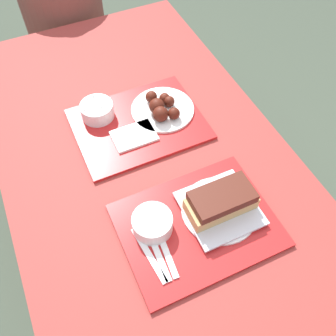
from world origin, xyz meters
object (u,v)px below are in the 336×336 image
Objects in this scene: bowl_coleslaw_far at (97,110)px; wings_plate_far at (162,108)px; bowl_coleslaw_near at (152,223)px; tray_far at (139,124)px; brisket_sandwich_plate at (221,204)px; person_seated_across at (64,12)px; tray_near at (197,225)px.

bowl_coleslaw_far is 0.51× the size of wings_plate_far.
tray_far is at bearing 73.54° from bowl_coleslaw_near.
brisket_sandwich_plate reaches higher than bowl_coleslaw_near.
bowl_coleslaw_far is 0.16× the size of person_seated_across.
tray_far is at bearing -38.00° from bowl_coleslaw_far.
tray_far is 3.84× the size of bowl_coleslaw_near.
bowl_coleslaw_far is 0.80m from person_seated_across.
bowl_coleslaw_near reaches higher than tray_near.
tray_near is at bearing -89.28° from tray_far.
person_seated_across is at bearing 91.53° from tray_near.
person_seated_across is (-0.11, 1.26, -0.12)m from brisket_sandwich_plate.
brisket_sandwich_plate is at bearing -78.67° from tray_far.
tray_near is 0.41m from tray_far.
bowl_coleslaw_near is (-0.11, -0.37, 0.03)m from tray_far.
bowl_coleslaw_near is 0.51× the size of wings_plate_far.
wings_plate_far is at bearing 62.54° from bowl_coleslaw_near.
brisket_sandwich_plate is 0.41m from wings_plate_far.
bowl_coleslaw_far is (-0.00, 0.45, 0.00)m from bowl_coleslaw_near.
tray_near is 0.51m from bowl_coleslaw_far.
bowl_coleslaw_near is 1.24m from person_seated_across.
person_seated_across is at bearing 91.90° from tray_far.
tray_near is 1.95× the size of brisket_sandwich_plate.
tray_far is at bearing 101.33° from brisket_sandwich_plate.
tray_far is 0.87m from person_seated_across.
bowl_coleslaw_near is 0.43m from wings_plate_far.
person_seated_across is at bearing 97.85° from wings_plate_far.
wings_plate_far is at bearing 78.70° from tray_near.
tray_near is 1.96× the size of wings_plate_far.
tray_near is at bearing -101.30° from wings_plate_far.
bowl_coleslaw_far reaches higher than tray_far.
brisket_sandwich_plate is at bearing 9.49° from tray_near.
person_seated_across reaches higher than tray_near.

